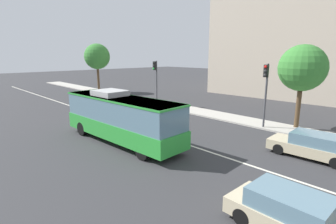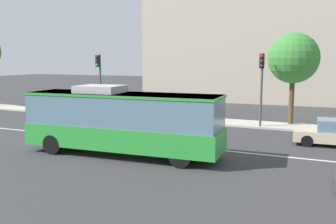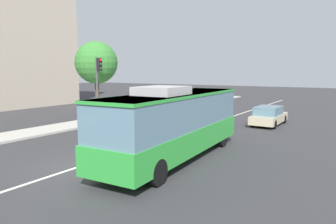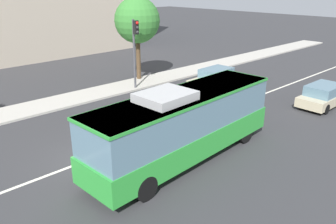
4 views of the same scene
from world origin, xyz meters
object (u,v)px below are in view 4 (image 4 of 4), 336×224
at_px(transit_bus, 184,122).
at_px(sedan_beige, 324,95).
at_px(street_tree_kerbside_centre, 137,21).
at_px(traffic_light_near_corner, 135,43).
at_px(sedan_beige_ahead, 215,78).

height_order(transit_bus, sedan_beige, transit_bus).
bearing_deg(street_tree_kerbside_centre, traffic_light_near_corner, -131.86).
relative_size(transit_bus, street_tree_kerbside_centre, 1.52).
bearing_deg(traffic_light_near_corner, transit_bus, -30.07).
bearing_deg(street_tree_kerbside_centre, sedan_beige_ahead, -61.95).
height_order(transit_bus, street_tree_kerbside_centre, street_tree_kerbside_centre).
xyz_separation_m(sedan_beige, sedan_beige_ahead, (-1.95, 7.65, 0.00)).
height_order(transit_bus, traffic_light_near_corner, traffic_light_near_corner).
distance_m(transit_bus, sedan_beige_ahead, 11.91).
height_order(sedan_beige, traffic_light_near_corner, traffic_light_near_corner).
relative_size(sedan_beige, street_tree_kerbside_centre, 0.68).
bearing_deg(sedan_beige, transit_bus, 174.96).
bearing_deg(sedan_beige, traffic_light_near_corner, 121.89).
distance_m(transit_bus, sedan_beige, 12.01).
bearing_deg(sedan_beige_ahead, street_tree_kerbside_centre, -64.71).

